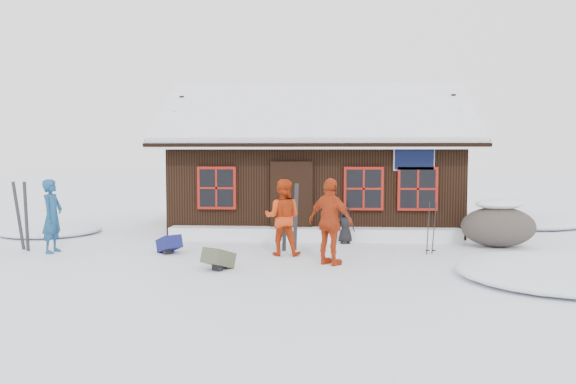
% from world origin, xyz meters
% --- Properties ---
extents(ground, '(120.00, 120.00, 0.00)m').
position_xyz_m(ground, '(0.00, 0.00, 0.00)').
color(ground, white).
rests_on(ground, ground).
extents(mountain_hut, '(8.90, 6.09, 4.42)m').
position_xyz_m(mountain_hut, '(1.50, 4.98, 1.58)').
color(mountain_hut, black).
rests_on(mountain_hut, ground).
extents(snow_drift, '(7.60, 0.60, 0.35)m').
position_xyz_m(snow_drift, '(1.50, 2.25, 0.17)').
color(snow_drift, white).
rests_on(snow_drift, ground).
extents(snow_mounds, '(20.60, 13.20, 0.48)m').
position_xyz_m(snow_mounds, '(1.65, 1.86, 0.00)').
color(snow_mounds, white).
rests_on(snow_mounds, ground).
extents(skier_teal, '(0.42, 0.63, 1.69)m').
position_xyz_m(skier_teal, '(-4.44, 0.01, 0.84)').
color(skier_teal, navy).
rests_on(skier_teal, ground).
extents(skier_orange_left, '(0.88, 0.71, 1.70)m').
position_xyz_m(skier_orange_left, '(0.85, 0.04, 0.85)').
color(skier_orange_left, '#B9330D').
rests_on(skier_orange_left, ground).
extents(skier_orange_right, '(1.10, 0.96, 1.78)m').
position_xyz_m(skier_orange_right, '(1.91, -0.99, 0.89)').
color(skier_orange_right, '#AD3211').
rests_on(skier_orange_right, ground).
extents(skier_crouched, '(0.48, 0.33, 0.93)m').
position_xyz_m(skier_crouched, '(2.31, 1.77, 0.47)').
color(skier_crouched, black).
rests_on(skier_crouched, ground).
extents(boulder, '(1.78, 1.33, 1.04)m').
position_xyz_m(boulder, '(6.00, 1.52, 0.53)').
color(boulder, '#48403A').
rests_on(boulder, ground).
extents(ski_pair_mid, '(0.52, 0.26, 1.67)m').
position_xyz_m(ski_pair_mid, '(-5.31, 0.31, 0.78)').
color(ski_pair_mid, black).
rests_on(ski_pair_mid, ground).
extents(ski_pair_right, '(0.39, 0.17, 1.62)m').
position_xyz_m(ski_pair_right, '(0.98, 0.65, 0.76)').
color(ski_pair_right, black).
rests_on(ski_pair_right, ground).
extents(ski_poles, '(0.22, 0.11, 1.22)m').
position_xyz_m(ski_poles, '(4.18, 0.40, 0.57)').
color(ski_poles, black).
rests_on(ski_poles, ground).
extents(backpack_blue, '(0.66, 0.68, 0.29)m').
position_xyz_m(backpack_blue, '(-1.75, 0.11, 0.15)').
color(backpack_blue, '#131754').
rests_on(backpack_blue, ground).
extents(backpack_olive, '(0.64, 0.69, 0.30)m').
position_xyz_m(backpack_olive, '(-0.29, -1.58, 0.15)').
color(backpack_olive, '#454833').
rests_on(backpack_olive, ground).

